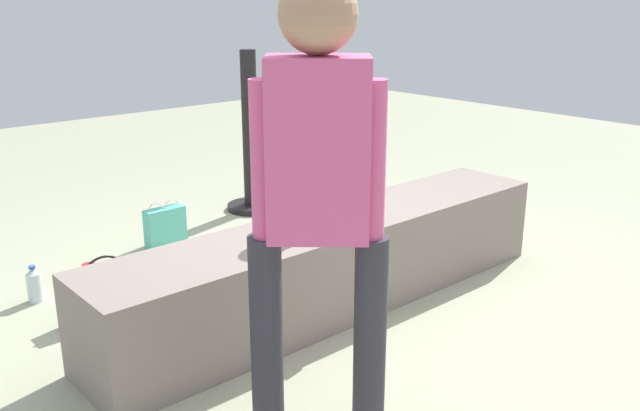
# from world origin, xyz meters

# --- Properties ---
(ground_plane) EXTENTS (12.00, 12.00, 0.00)m
(ground_plane) POSITION_xyz_m (0.00, 0.00, 0.00)
(ground_plane) COLOR #A6A88A
(concrete_ledge) EXTENTS (2.60, 0.48, 0.46)m
(concrete_ledge) POSITION_xyz_m (0.00, 0.00, 0.23)
(concrete_ledge) COLOR gray
(concrete_ledge) RESTS_ON ground_plane
(child_seated) EXTENTS (0.28, 0.33, 0.48)m
(child_seated) POSITION_xyz_m (-0.11, -0.03, 0.67)
(child_seated) COLOR navy
(child_seated) RESTS_ON concrete_ledge
(adult_standing) EXTENTS (0.38, 0.36, 1.57)m
(adult_standing) POSITION_xyz_m (-0.77, -0.75, 0.95)
(adult_standing) COLOR #2F2D36
(adult_standing) RESTS_ON ground_plane
(cake_plate) EXTENTS (0.22, 0.22, 0.07)m
(cake_plate) POSITION_xyz_m (-0.31, -0.01, 0.48)
(cake_plate) COLOR #E0594C
(cake_plate) RESTS_ON concrete_ledge
(gift_bag) EXTENTS (0.25, 0.09, 0.30)m
(gift_bag) POSITION_xyz_m (-0.23, 1.31, 0.13)
(gift_bag) COLOR #59C6B2
(gift_bag) RESTS_ON ground_plane
(railing_post) EXTENTS (0.36, 0.36, 1.14)m
(railing_post) POSITION_xyz_m (0.62, 1.58, 0.43)
(railing_post) COLOR black
(railing_post) RESTS_ON ground_plane
(water_bottle_near_gift) EXTENTS (0.07, 0.07, 0.20)m
(water_bottle_near_gift) POSITION_xyz_m (-1.13, 1.04, 0.09)
(water_bottle_near_gift) COLOR silver
(water_bottle_near_gift) RESTS_ON ground_plane
(water_bottle_far_side) EXTENTS (0.06, 0.06, 0.24)m
(water_bottle_far_side) POSITION_xyz_m (-0.66, 0.74, 0.11)
(water_bottle_far_side) COLOR silver
(water_bottle_far_side) RESTS_ON ground_plane
(party_cup_red) EXTENTS (0.07, 0.07, 0.11)m
(party_cup_red) POSITION_xyz_m (-0.82, 1.08, 0.05)
(party_cup_red) COLOR red
(party_cup_red) RESTS_ON ground_plane
(handbag_black_leather) EXTENTS (0.32, 0.11, 0.32)m
(handbag_black_leather) POSITION_xyz_m (-0.93, 0.64, 0.11)
(handbag_black_leather) COLOR black
(handbag_black_leather) RESTS_ON ground_plane
(handbag_brown_canvas) EXTENTS (0.30, 0.12, 0.33)m
(handbag_brown_canvas) POSITION_xyz_m (0.98, 0.82, 0.12)
(handbag_brown_canvas) COLOR brown
(handbag_brown_canvas) RESTS_ON ground_plane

